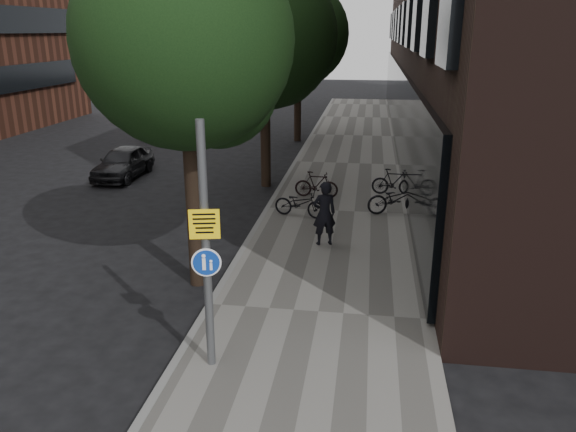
% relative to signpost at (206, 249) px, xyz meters
% --- Properties ---
extents(ground, '(120.00, 120.00, 0.00)m').
position_rel_signpost_xyz_m(ground, '(1.37, -1.24, -2.20)').
color(ground, black).
rests_on(ground, ground).
extents(sidewalk, '(4.50, 60.00, 0.12)m').
position_rel_signpost_xyz_m(sidewalk, '(1.62, 8.76, -2.14)').
color(sidewalk, slate).
rests_on(sidewalk, ground).
extents(curb_edge, '(0.15, 60.00, 0.13)m').
position_rel_signpost_xyz_m(curb_edge, '(-0.63, 8.76, -2.14)').
color(curb_edge, slate).
rests_on(curb_edge, ground).
extents(street_tree_near, '(4.40, 4.40, 7.50)m').
position_rel_signpost_xyz_m(street_tree_near, '(-1.16, 3.40, 2.91)').
color(street_tree_near, black).
rests_on(street_tree_near, ground).
extents(street_tree_mid, '(5.00, 5.00, 7.80)m').
position_rel_signpost_xyz_m(street_tree_mid, '(-1.16, 11.90, 2.91)').
color(street_tree_mid, black).
rests_on(street_tree_mid, ground).
extents(street_tree_far, '(5.00, 5.00, 7.80)m').
position_rel_signpost_xyz_m(street_tree_far, '(-1.16, 20.90, 2.91)').
color(street_tree_far, black).
rests_on(street_tree_far, ground).
extents(signpost, '(0.47, 0.14, 4.12)m').
position_rel_signpost_xyz_m(signpost, '(0.00, 0.00, 0.00)').
color(signpost, '#595B5E').
rests_on(signpost, sidewalk).
extents(pedestrian, '(0.72, 0.60, 1.70)m').
position_rel_signpost_xyz_m(pedestrian, '(1.41, 5.82, -1.23)').
color(pedestrian, black).
rests_on(pedestrian, sidewalk).
extents(parked_bike_facade_near, '(1.90, 1.11, 0.95)m').
position_rel_signpost_xyz_m(parked_bike_facade_near, '(3.37, 8.74, -1.61)').
color(parked_bike_facade_near, black).
rests_on(parked_bike_facade_near, sidewalk).
extents(parked_bike_facade_far, '(1.51, 0.49, 0.90)m').
position_rel_signpost_xyz_m(parked_bike_facade_far, '(3.37, 10.83, -1.63)').
color(parked_bike_facade_far, black).
rests_on(parked_bike_facade_far, sidewalk).
extents(parked_bike_curb_near, '(1.68, 0.92, 0.83)m').
position_rel_signpost_xyz_m(parked_bike_curb_near, '(0.49, 8.01, -1.67)').
color(parked_bike_curb_near, black).
rests_on(parked_bike_curb_near, sidewalk).
extents(parked_bike_curb_far, '(1.49, 0.51, 0.88)m').
position_rel_signpost_xyz_m(parked_bike_curb_far, '(0.79, 10.14, -1.64)').
color(parked_bike_curb_far, black).
rests_on(parked_bike_curb_far, sidewalk).
extents(parked_car_near, '(1.43, 3.55, 1.21)m').
position_rel_signpost_xyz_m(parked_car_near, '(-6.94, 12.17, -1.60)').
color(parked_car_near, black).
rests_on(parked_car_near, ground).
extents(parked_car_mid, '(1.47, 3.66, 1.18)m').
position_rel_signpost_xyz_m(parked_car_mid, '(-8.69, 21.13, -1.61)').
color(parked_car_mid, '#55181D').
rests_on(parked_car_mid, ground).
extents(parked_car_far, '(2.28, 4.52, 1.26)m').
position_rel_signpost_xyz_m(parked_car_far, '(-6.81, 25.64, -1.57)').
color(parked_car_far, black).
rests_on(parked_car_far, ground).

